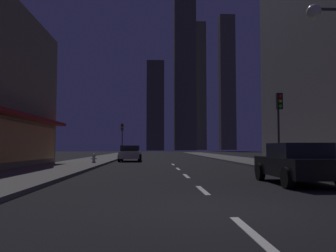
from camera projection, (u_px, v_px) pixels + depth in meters
ground_plane at (166, 159)px, 39.27m from camera, size 78.00×136.00×0.10m
sidewalk_right at (228, 158)px, 39.58m from camera, size 4.00×76.00×0.15m
sidewalk_left at (104, 158)px, 38.98m from camera, size 4.00×76.00×0.15m
lane_marking_center at (186, 176)px, 15.74m from camera, size 0.16×23.00×0.01m
skyscraper_distant_tall at (155, 106)px, 139.52m from camera, size 6.80×8.98×35.13m
skyscraper_distant_mid at (185, 73)px, 145.09m from camera, size 8.79×7.78×64.26m
skyscraper_distant_short at (197, 86)px, 168.91m from camera, size 8.05×5.58×61.67m
skyscraper_distant_slender at (227, 82)px, 165.41m from camera, size 7.17×5.37×63.80m
car_parked_near at (297, 163)px, 12.41m from camera, size 1.98×4.24×1.45m
car_parked_far at (130, 153)px, 32.24m from camera, size 1.98×4.24×1.45m
fire_hydrant_far_left at (94, 159)px, 26.05m from camera, size 0.42×0.30×0.65m
traffic_light_near_right at (279, 113)px, 19.45m from camera, size 0.32×0.48×4.20m
traffic_light_far_left at (122, 132)px, 45.30m from camera, size 0.32×0.48×4.20m
street_lamp_right at (335, 48)px, 13.26m from camera, size 1.96×0.56×6.58m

